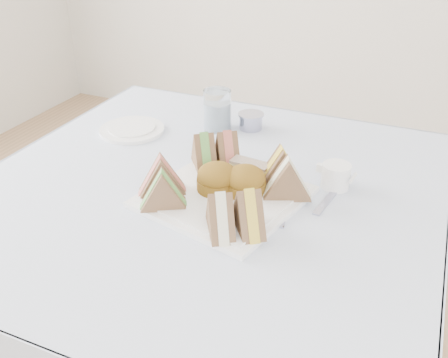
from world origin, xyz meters
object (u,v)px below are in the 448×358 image
at_px(water_glass, 217,110).
at_px(creamer_jug, 336,176).
at_px(table, 207,309).
at_px(serving_plate, 224,197).

height_order(water_glass, creamer_jug, water_glass).
distance_m(water_glass, creamer_jug, 0.41).
bearing_deg(table, creamer_jug, 22.45).
bearing_deg(creamer_jug, water_glass, 158.40).
height_order(table, serving_plate, serving_plate).
xyz_separation_m(table, water_glass, (-0.10, 0.30, 0.43)).
relative_size(water_glass, creamer_jug, 1.76).
xyz_separation_m(water_glass, creamer_jug, (0.37, -0.19, -0.03)).
distance_m(serving_plate, water_glass, 0.37).
relative_size(table, water_glass, 8.09).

